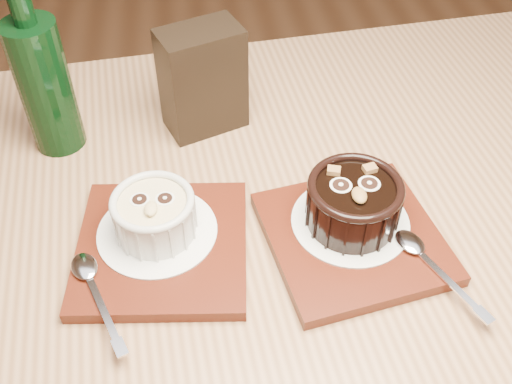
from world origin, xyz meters
TOP-DOWN VIEW (x-y plane):
  - table at (-0.12, 0.02)m, footprint 1.27×0.90m
  - tray_left at (-0.24, 0.02)m, footprint 0.20×0.20m
  - doily_left at (-0.24, 0.03)m, footprint 0.13×0.13m
  - ramekin_white at (-0.24, 0.03)m, footprint 0.09×0.09m
  - spoon_left at (-0.30, -0.04)m, footprint 0.07×0.13m
  - tray_right at (-0.03, 0.00)m, footprint 0.21×0.21m
  - doily_right at (-0.03, 0.02)m, footprint 0.13×0.13m
  - ramekin_dark at (-0.03, 0.02)m, footprint 0.10×0.10m
  - spoon_right at (0.04, -0.05)m, footprint 0.08×0.13m
  - condiment_stand at (-0.18, 0.23)m, footprint 0.11×0.09m
  - green_bottle at (-0.37, 0.22)m, footprint 0.06×0.06m

SIDE VIEW (x-z plane):
  - table at x=-0.12m, z-range 0.28..1.03m
  - tray_left at x=-0.24m, z-range 0.75..0.76m
  - tray_right at x=-0.03m, z-range 0.75..0.76m
  - doily_left at x=-0.24m, z-range 0.77..0.77m
  - doily_right at x=-0.03m, z-range 0.77..0.77m
  - spoon_left at x=-0.30m, z-range 0.77..0.77m
  - spoon_right at x=0.04m, z-range 0.77..0.77m
  - ramekin_white at x=-0.24m, z-range 0.77..0.82m
  - ramekin_dark at x=-0.03m, z-range 0.77..0.83m
  - condiment_stand at x=-0.18m, z-range 0.75..0.89m
  - green_bottle at x=-0.37m, z-range 0.72..0.96m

